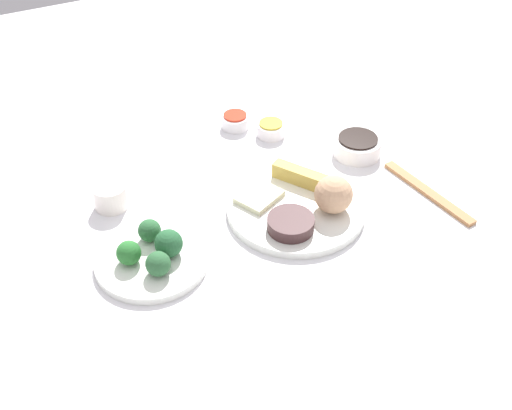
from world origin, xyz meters
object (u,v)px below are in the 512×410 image
object	(u,v)px
main_plate	(296,208)
broccoli_plate	(152,260)
soy_sauce_bowl	(357,147)
teacup	(111,196)
sauce_ramekin_hot_mustard	(271,130)
chopsticks_pair	(428,192)
sauce_ramekin_sweet_and_sour	(235,121)

from	to	relation	value
main_plate	broccoli_plate	world-z (taller)	main_plate
soy_sauce_bowl	teacup	world-z (taller)	teacup
broccoli_plate	sauce_ramekin_hot_mustard	xyz separation A→B (m)	(-0.25, 0.36, 0.01)
teacup	chopsticks_pair	size ratio (longest dim) A/B	0.28
chopsticks_pair	teacup	bearing A→B (deg)	-113.60
main_plate	sauce_ramekin_sweet_and_sour	bearing A→B (deg)	175.62
main_plate	soy_sauce_bowl	world-z (taller)	soy_sauce_bowl
main_plate	teacup	size ratio (longest dim) A/B	4.07
soy_sauce_bowl	chopsticks_pair	world-z (taller)	soy_sauce_bowl
soy_sauce_bowl	teacup	distance (m)	0.51
teacup	chopsticks_pair	bearing A→B (deg)	66.40
teacup	sauce_ramekin_hot_mustard	bearing A→B (deg)	101.32
sauce_ramekin_sweet_and_sour	teacup	distance (m)	0.35
sauce_ramekin_sweet_and_sour	teacup	size ratio (longest dim) A/B	0.97
main_plate	teacup	distance (m)	0.34
sauce_ramekin_hot_mustard	teacup	xyz separation A→B (m)	(0.08, -0.38, 0.01)
chopsticks_pair	sauce_ramekin_hot_mustard	bearing A→B (deg)	-151.23
sauce_ramekin_hot_mustard	broccoli_plate	bearing A→B (deg)	-55.16
teacup	broccoli_plate	bearing A→B (deg)	4.82
soy_sauce_bowl	sauce_ramekin_sweet_and_sour	bearing A→B (deg)	-138.83
sauce_ramekin_sweet_and_sour	chopsticks_pair	size ratio (longest dim) A/B	0.27
main_plate	sauce_ramekin_sweet_and_sour	xyz separation A→B (m)	(-0.31, 0.02, 0.01)
soy_sauce_bowl	sauce_ramekin_hot_mustard	size ratio (longest dim) A/B	1.61
broccoli_plate	sauce_ramekin_sweet_and_sour	world-z (taller)	sauce_ramekin_sweet_and_sour
chopsticks_pair	broccoli_plate	bearing A→B (deg)	-96.81
soy_sauce_bowl	sauce_ramekin_hot_mustard	distance (m)	0.19
main_plate	broccoli_plate	size ratio (longest dim) A/B	1.32
main_plate	chopsticks_pair	xyz separation A→B (m)	(0.07, 0.25, -0.00)
soy_sauce_bowl	sauce_ramekin_hot_mustard	world-z (taller)	soy_sauce_bowl
main_plate	chopsticks_pair	world-z (taller)	main_plate
teacup	chopsticks_pair	distance (m)	0.60
broccoli_plate	teacup	bearing A→B (deg)	-175.18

